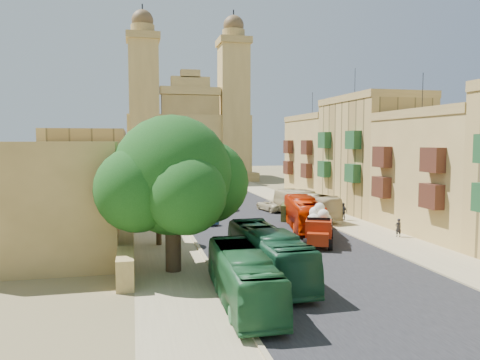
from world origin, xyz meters
name	(u,v)px	position (x,y,z in m)	size (l,w,h in m)	color
ground	(335,279)	(0.00, 0.00, 0.00)	(260.00, 260.00, 0.00)	olive
road_surface	(233,210)	(0.00, 30.00, 0.01)	(14.00, 140.00, 0.01)	black
sidewalk_east	(305,207)	(9.50, 30.00, 0.01)	(5.00, 140.00, 0.01)	tan
sidewalk_west	(155,212)	(-9.50, 30.00, 0.01)	(5.00, 140.00, 0.01)	tan
kerb_east	(287,207)	(7.00, 30.00, 0.06)	(0.25, 140.00, 0.12)	tan
kerb_west	(176,211)	(-7.00, 30.00, 0.06)	(0.25, 140.00, 0.12)	tan
townhouse_b	(448,172)	(15.95, 11.00, 5.66)	(9.00, 14.00, 14.90)	tan
townhouse_c	(372,154)	(15.95, 25.00, 6.91)	(9.00, 14.00, 17.40)	tan
townhouse_d	(325,157)	(15.95, 39.00, 6.16)	(9.00, 14.00, 15.90)	tan
west_wall	(128,219)	(-12.50, 20.00, 0.90)	(1.00, 40.00, 1.80)	tan
west_building_low	(64,189)	(-18.00, 18.00, 4.20)	(10.00, 28.00, 8.40)	#9C7D44
west_building_mid	(90,165)	(-18.00, 44.00, 5.00)	(10.00, 22.00, 10.00)	tan
church	(187,137)	(0.00, 78.61, 9.52)	(28.00, 22.50, 36.30)	tan
ficus_tree	(174,179)	(-9.41, 4.01, 5.98)	(10.12, 9.31, 10.12)	#38291C
street_tree_a	(158,207)	(-10.00, 12.00, 3.09)	(3.01, 3.01, 4.63)	#38291C
street_tree_b	(152,192)	(-10.00, 24.00, 3.07)	(2.99, 2.99, 4.60)	#38291C
street_tree_c	(149,184)	(-10.00, 36.00, 2.89)	(2.82, 2.82, 4.33)	#38291C
street_tree_d	(146,176)	(-10.00, 48.00, 3.10)	(3.01, 3.01, 4.63)	#38291C
red_truck	(319,226)	(2.84, 9.39, 1.46)	(4.19, 5.97, 3.32)	#9D240C
olive_pickup	(291,212)	(4.62, 21.57, 0.83)	(3.25, 4.49, 1.70)	#384B1C
bus_green_south	(243,277)	(-6.50, -2.92, 1.40)	(2.34, 10.02, 2.79)	#236234
bus_green_north	(268,254)	(-4.00, 1.00, 1.54)	(2.59, 11.05, 3.08)	#1C5032
bus_red_east	(304,213)	(4.00, 16.02, 1.50)	(2.53, 10.79, 3.01)	#BA2000
bus_cream_east	(305,205)	(6.50, 22.16, 1.47)	(2.47, 10.56, 2.94)	#CCB987
car_blue_a	(204,217)	(-5.00, 20.92, 0.71)	(1.68, 4.18, 1.42)	#478ACB
car_white_a	(228,207)	(-0.84, 28.75, 0.55)	(1.16, 3.33, 1.10)	silver
car_cream	(272,205)	(4.40, 27.91, 0.70)	(2.33, 5.05, 1.40)	beige
car_dkblue	(192,193)	(-3.20, 44.60, 0.65)	(1.82, 4.47, 1.30)	#131341
car_white_b	(228,197)	(1.13, 38.80, 0.55)	(1.29, 3.21, 1.09)	beige
car_blue_b	(194,184)	(-1.10, 59.53, 0.60)	(1.27, 3.63, 1.20)	#4C80C9
pedestrian_a	(398,228)	(10.77, 10.50, 0.82)	(0.60, 0.39, 1.64)	black
pedestrian_c	(343,211)	(9.87, 19.68, 0.95)	(1.11, 0.46, 1.90)	#3E3E3F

